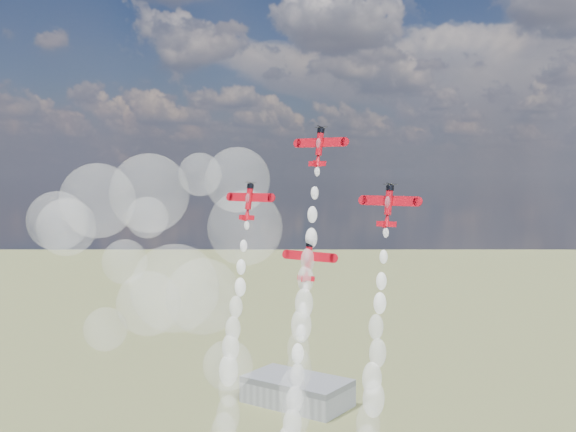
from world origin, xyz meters
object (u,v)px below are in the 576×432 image
(hangar, at_px, (297,391))
(plane_slot, at_px, (308,260))
(plane_right, at_px, (388,205))
(plane_lead, at_px, (319,146))
(plane_left, at_px, (249,201))

(hangar, distance_m, plane_slot, 216.00)
(hangar, relative_size, plane_right, 4.66)
(plane_lead, bearing_deg, plane_slot, -90.00)
(plane_lead, xyz_separation_m, plane_left, (-15.68, -1.95, -10.80))
(plane_left, relative_size, plane_right, 1.00)
(plane_left, xyz_separation_m, plane_slot, (15.68, -1.95, -10.80))
(hangar, bearing_deg, plane_lead, -54.91)
(plane_right, bearing_deg, plane_left, 180.00)
(hangar, bearing_deg, plane_left, -59.20)
(plane_left, distance_m, plane_slot, 19.14)
(hangar, xyz_separation_m, plane_slot, (111.09, -162.04, 89.77))
(hangar, distance_m, plane_left, 211.77)
(plane_lead, relative_size, plane_right, 1.00)
(plane_right, bearing_deg, hangar, 128.37)
(plane_lead, xyz_separation_m, plane_right, (15.68, -1.95, -10.80))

